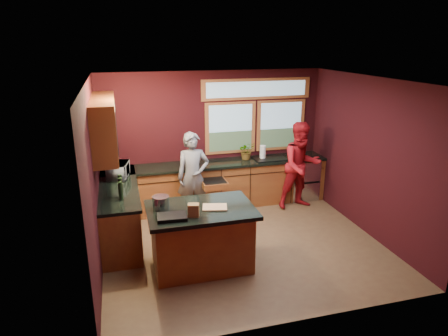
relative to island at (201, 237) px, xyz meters
name	(u,v)px	position (x,y,z in m)	size (l,w,h in m)	color
floor	(243,244)	(0.80, 0.46, -0.48)	(4.50, 4.50, 0.00)	brown
room_shell	(202,137)	(0.20, 0.79, 1.32)	(4.52, 4.02, 2.71)	black
back_counter	(227,183)	(1.00, 2.16, -0.01)	(4.50, 0.64, 0.93)	brown
left_counter	(120,211)	(-1.15, 1.31, -0.01)	(0.64, 2.30, 0.93)	brown
island	(201,237)	(0.00, 0.00, 0.00)	(1.55, 1.05, 0.95)	brown
person_grey	(193,176)	(0.22, 1.71, 0.36)	(0.61, 0.40, 1.67)	slate
person_red	(301,166)	(2.39, 1.67, 0.40)	(0.85, 0.67, 1.76)	#A7131B
microwave	(118,171)	(-1.12, 1.72, 0.59)	(0.49, 0.33, 0.27)	#999999
potted_plant	(247,151)	(1.43, 2.21, 0.63)	(0.32, 0.28, 0.36)	#999999
paper_towel	(263,152)	(1.76, 2.16, 0.59)	(0.12, 0.12, 0.28)	white
cutting_board	(215,207)	(0.20, -0.05, 0.48)	(0.35, 0.25, 0.02)	tan
stock_pot	(161,202)	(-0.55, 0.15, 0.56)	(0.24, 0.24, 0.18)	#B0AFB4
paper_bag	(194,210)	(-0.15, -0.25, 0.56)	(0.15, 0.12, 0.18)	brown
black_tray	(172,217)	(-0.45, -0.25, 0.49)	(0.40, 0.28, 0.05)	black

